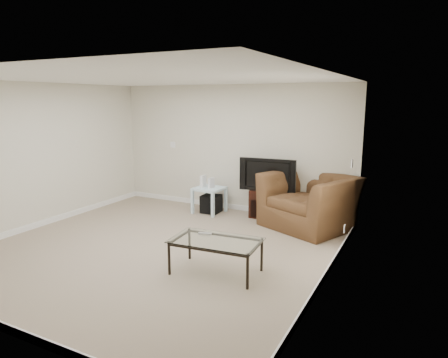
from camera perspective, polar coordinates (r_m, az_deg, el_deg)
The scene contains 18 objects.
floor at distance 6.20m, azimuth -9.34°, elevation -9.72°, with size 5.00×5.00×0.00m, color tan.
ceiling at distance 5.80m, azimuth -10.15°, elevation 14.00°, with size 5.00×5.00×0.00m, color white.
wall_back at distance 8.00m, azimuth 1.06°, elevation 4.41°, with size 5.00×0.02×2.50m, color silver.
wall_left at distance 7.63m, azimuth -24.98°, elevation 3.02°, with size 0.02×5.00×2.50m, color silver.
wall_right at distance 4.83m, azimuth 14.79°, elevation -0.53°, with size 0.02×5.00×2.50m, color silver.
plate_back at distance 8.69m, azimuth -7.33°, elevation 4.87°, with size 0.12×0.02×0.12m, color white.
plate_right_switch at distance 6.38m, azimuth 17.82°, elevation 2.11°, with size 0.02×0.09×0.13m, color white.
plate_right_outlet at distance 6.31m, azimuth 16.84°, elevation -6.81°, with size 0.02×0.08×0.12m, color white.
tv_stand at distance 7.63m, azimuth 6.40°, elevation -3.51°, with size 0.64×0.45×0.54m, color black, non-canonical shape.
dvd_player at distance 7.55m, azimuth 6.33°, elevation -2.26°, with size 0.33×0.23×0.05m, color black.
television at distance 7.48m, azimuth 6.42°, elevation 0.71°, with size 0.99×0.20×0.61m, color black.
side_table at distance 7.91m, azimuth -2.12°, elevation -3.02°, with size 0.53×0.53×0.51m, color #ADC9D4, non-canonical shape.
subwoofer at distance 7.93m, azimuth -1.84°, elevation -3.54°, with size 0.35×0.35×0.35m, color black.
game_console at distance 7.88m, azimuth -3.00°, elevation -0.32°, with size 0.05×0.17×0.23m, color white.
game_case at distance 7.77m, azimuth -1.84°, elevation -0.58°, with size 0.05×0.15×0.20m, color silver.
recliner at distance 7.09m, azimuth 12.10°, elevation -1.86°, with size 1.43×0.93×1.25m, color #53361E.
coffee_table at distance 5.24m, azimuth -1.16°, elevation -10.99°, with size 1.14×0.64×0.44m, color black, non-canonical shape.
remote at distance 5.36m, azimuth -2.75°, elevation -7.79°, with size 0.18×0.05×0.02m, color #B2B2B7.
Camera 1 is at (3.49, -4.63, 2.21)m, focal length 32.00 mm.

